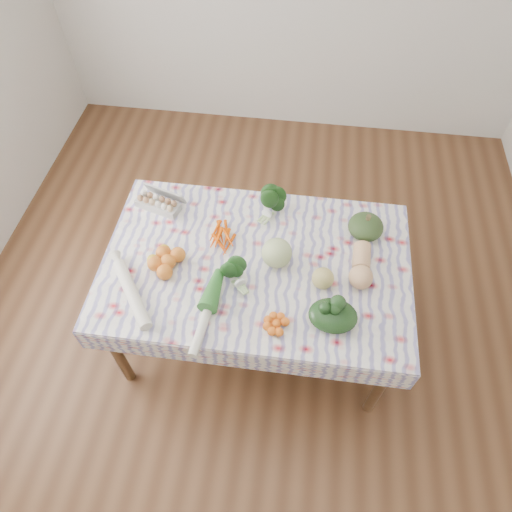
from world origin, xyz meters
TOP-DOWN VIEW (x-y plane):
  - ground at (0.00, 0.00)m, footprint 4.50×4.50m
  - dining_table at (0.00, 0.00)m, footprint 1.60×1.00m
  - tablecloth at (0.00, 0.00)m, footprint 1.66×1.06m
  - egg_carton at (-0.62, 0.32)m, footprint 0.28×0.18m
  - carrot_bunch at (-0.21, 0.15)m, footprint 0.22×0.21m
  - kale_bunch at (0.04, 0.37)m, footprint 0.21×0.20m
  - kabocha_squash at (0.58, 0.28)m, footprint 0.23×0.23m
  - cabbage at (0.11, 0.02)m, footprint 0.17×0.17m
  - butternut_squash at (0.55, 0.01)m, footprint 0.14×0.28m
  - orange_cluster at (-0.46, -0.09)m, footprint 0.34×0.34m
  - broccoli at (-0.09, -0.13)m, footprint 0.20×0.20m
  - mandarin_cluster at (0.15, -0.37)m, footprint 0.20×0.20m
  - grapefruit at (0.36, -0.09)m, footprint 0.14×0.14m
  - spinach_bag at (0.42, -0.30)m, footprint 0.28×0.24m
  - daikon at (-0.59, -0.30)m, footprint 0.31×0.40m
  - leek at (-0.20, -0.36)m, footprint 0.10×0.46m

SIDE VIEW (x-z plane):
  - ground at x=0.00m, z-range 0.00..0.00m
  - dining_table at x=0.00m, z-range 0.30..1.05m
  - tablecloth at x=0.00m, z-range 0.75..0.76m
  - carrot_bunch at x=-0.21m, z-range 0.76..0.80m
  - mandarin_cluster at x=0.15m, z-range 0.76..0.81m
  - leek at x=-0.20m, z-range 0.76..0.81m
  - daikon at x=-0.59m, z-range 0.76..0.83m
  - egg_carton at x=-0.62m, z-range 0.76..0.83m
  - orange_cluster at x=-0.46m, z-range 0.76..0.85m
  - spinach_bag at x=0.42m, z-range 0.76..0.87m
  - broccoli at x=-0.09m, z-range 0.76..0.87m
  - grapefruit at x=0.36m, z-range 0.76..0.88m
  - butternut_squash at x=0.55m, z-range 0.76..0.89m
  - kabocha_squash at x=0.58m, z-range 0.76..0.89m
  - kale_bunch at x=0.04m, z-range 0.76..0.91m
  - cabbage at x=0.11m, z-range 0.76..0.92m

